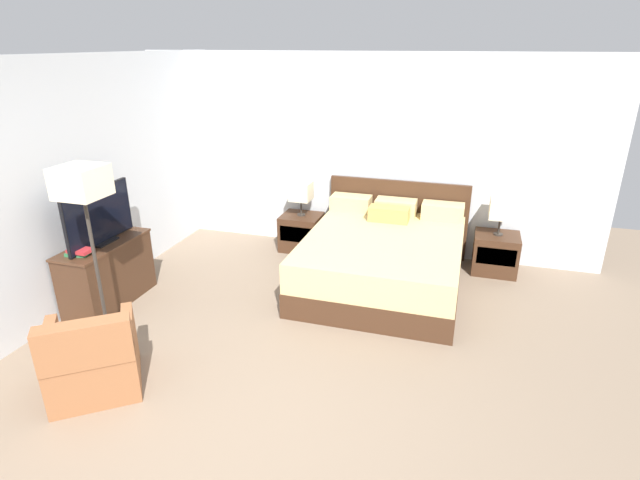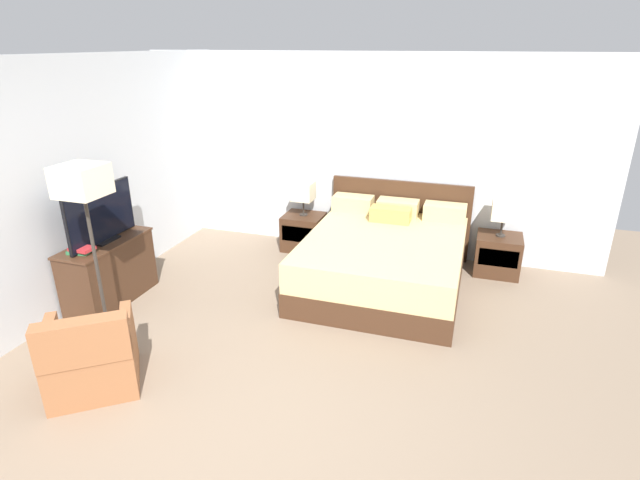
{
  "view_description": "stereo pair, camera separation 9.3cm",
  "coord_description": "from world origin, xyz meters",
  "px_view_note": "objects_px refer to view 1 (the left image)",
  "views": [
    {
      "loc": [
        1.39,
        -2.58,
        2.7
      ],
      "look_at": [
        -0.03,
        2.1,
        0.75
      ],
      "focal_mm": 28.0,
      "sensor_mm": 36.0,
      "label": 1
    },
    {
      "loc": [
        1.48,
        -2.55,
        2.7
      ],
      "look_at": [
        -0.03,
        2.1,
        0.75
      ],
      "focal_mm": 28.0,
      "sensor_mm": 36.0,
      "label": 2
    }
  ],
  "objects_px": {
    "tv": "(99,217)",
    "armchair_by_window": "(93,360)",
    "nightstand_left": "(301,232)",
    "book_blue_cover": "(80,250)",
    "bed": "(383,258)",
    "table_lamp_left": "(301,192)",
    "book_red_cover": "(78,253)",
    "floor_lamp": "(83,193)",
    "dresser": "(107,272)",
    "nightstand_right": "(495,253)",
    "table_lamp_right": "(502,209)"
  },
  "relations": [
    {
      "from": "book_red_cover",
      "to": "book_blue_cover",
      "type": "relative_size",
      "value": 0.94
    },
    {
      "from": "bed",
      "to": "nightstand_right",
      "type": "relative_size",
      "value": 3.99
    },
    {
      "from": "bed",
      "to": "tv",
      "type": "xyz_separation_m",
      "value": [
        -2.8,
        -1.31,
        0.66
      ]
    },
    {
      "from": "nightstand_left",
      "to": "table_lamp_right",
      "type": "bearing_deg",
      "value": 0.03
    },
    {
      "from": "book_red_cover",
      "to": "armchair_by_window",
      "type": "relative_size",
      "value": 0.22
    },
    {
      "from": "bed",
      "to": "table_lamp_right",
      "type": "bearing_deg",
      "value": 30.58
    },
    {
      "from": "floor_lamp",
      "to": "dresser",
      "type": "bearing_deg",
      "value": 126.61
    },
    {
      "from": "floor_lamp",
      "to": "nightstand_left",
      "type": "bearing_deg",
      "value": 69.75
    },
    {
      "from": "nightstand_right",
      "to": "dresser",
      "type": "relative_size",
      "value": 0.5
    },
    {
      "from": "book_red_cover",
      "to": "floor_lamp",
      "type": "distance_m",
      "value": 0.99
    },
    {
      "from": "nightstand_left",
      "to": "book_red_cover",
      "type": "relative_size",
      "value": 2.5
    },
    {
      "from": "nightstand_left",
      "to": "nightstand_right",
      "type": "height_order",
      "value": "same"
    },
    {
      "from": "book_red_cover",
      "to": "armchair_by_window",
      "type": "height_order",
      "value": "armchair_by_window"
    },
    {
      "from": "dresser",
      "to": "floor_lamp",
      "type": "distance_m",
      "value": 1.41
    },
    {
      "from": "nightstand_left",
      "to": "nightstand_right",
      "type": "bearing_deg",
      "value": 0.0
    },
    {
      "from": "bed",
      "to": "book_red_cover",
      "type": "height_order",
      "value": "bed"
    },
    {
      "from": "tv",
      "to": "book_red_cover",
      "type": "height_order",
      "value": "tv"
    },
    {
      "from": "nightstand_right",
      "to": "dresser",
      "type": "height_order",
      "value": "dresser"
    },
    {
      "from": "tv",
      "to": "armchair_by_window",
      "type": "xyz_separation_m",
      "value": [
        0.88,
        -1.32,
        -0.71
      ]
    },
    {
      "from": "nightstand_right",
      "to": "tv",
      "type": "xyz_separation_m",
      "value": [
        -4.07,
        -2.06,
        0.75
      ]
    },
    {
      "from": "nightstand_right",
      "to": "floor_lamp",
      "type": "xyz_separation_m",
      "value": [
        -3.57,
        -2.76,
        1.24
      ]
    },
    {
      "from": "table_lamp_right",
      "to": "dresser",
      "type": "height_order",
      "value": "table_lamp_right"
    },
    {
      "from": "tv",
      "to": "armchair_by_window",
      "type": "height_order",
      "value": "tv"
    },
    {
      "from": "tv",
      "to": "dresser",
      "type": "bearing_deg",
      "value": -98.26
    },
    {
      "from": "table_lamp_right",
      "to": "armchair_by_window",
      "type": "distance_m",
      "value": 4.68
    },
    {
      "from": "armchair_by_window",
      "to": "nightstand_left",
      "type": "bearing_deg",
      "value": 79.31
    },
    {
      "from": "table_lamp_left",
      "to": "book_red_cover",
      "type": "bearing_deg",
      "value": -122.55
    },
    {
      "from": "nightstand_left",
      "to": "dresser",
      "type": "height_order",
      "value": "dresser"
    },
    {
      "from": "dresser",
      "to": "floor_lamp",
      "type": "relative_size",
      "value": 0.62
    },
    {
      "from": "table_lamp_left",
      "to": "table_lamp_right",
      "type": "relative_size",
      "value": 1.0
    },
    {
      "from": "nightstand_left",
      "to": "table_lamp_right",
      "type": "xyz_separation_m",
      "value": [
        2.55,
        0.0,
        0.58
      ]
    },
    {
      "from": "bed",
      "to": "nightstand_right",
      "type": "distance_m",
      "value": 1.49
    },
    {
      "from": "nightstand_right",
      "to": "table_lamp_left",
      "type": "distance_m",
      "value": 2.62
    },
    {
      "from": "table_lamp_left",
      "to": "book_red_cover",
      "type": "relative_size",
      "value": 2.17
    },
    {
      "from": "book_red_cover",
      "to": "nightstand_right",
      "type": "bearing_deg",
      "value": 30.48
    },
    {
      "from": "dresser",
      "to": "tv",
      "type": "xyz_separation_m",
      "value": [
        0.0,
        0.02,
        0.63
      ]
    },
    {
      "from": "bed",
      "to": "dresser",
      "type": "height_order",
      "value": "bed"
    },
    {
      "from": "nightstand_left",
      "to": "book_blue_cover",
      "type": "xyz_separation_m",
      "value": [
        -1.5,
        -2.41,
        0.51
      ]
    },
    {
      "from": "armchair_by_window",
      "to": "dresser",
      "type": "bearing_deg",
      "value": 124.17
    },
    {
      "from": "table_lamp_left",
      "to": "floor_lamp",
      "type": "bearing_deg",
      "value": -110.24
    },
    {
      "from": "nightstand_left",
      "to": "armchair_by_window",
      "type": "height_order",
      "value": "armchair_by_window"
    },
    {
      "from": "dresser",
      "to": "book_blue_cover",
      "type": "xyz_separation_m",
      "value": [
        0.02,
        -0.33,
        0.39
      ]
    },
    {
      "from": "book_red_cover",
      "to": "book_blue_cover",
      "type": "bearing_deg",
      "value": 0.0
    },
    {
      "from": "book_blue_cover",
      "to": "floor_lamp",
      "type": "xyz_separation_m",
      "value": [
        0.49,
        -0.35,
        0.73
      ]
    },
    {
      "from": "tv",
      "to": "floor_lamp",
      "type": "distance_m",
      "value": 0.99
    },
    {
      "from": "nightstand_left",
      "to": "floor_lamp",
      "type": "distance_m",
      "value": 3.19
    },
    {
      "from": "table_lamp_right",
      "to": "armchair_by_window",
      "type": "bearing_deg",
      "value": -133.36
    },
    {
      "from": "nightstand_right",
      "to": "nightstand_left",
      "type": "bearing_deg",
      "value": 180.0
    },
    {
      "from": "bed",
      "to": "nightstand_left",
      "type": "bearing_deg",
      "value": 149.45
    },
    {
      "from": "dresser",
      "to": "table_lamp_right",
      "type": "bearing_deg",
      "value": 27.01
    }
  ]
}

